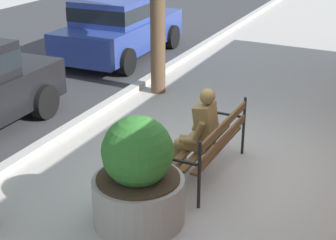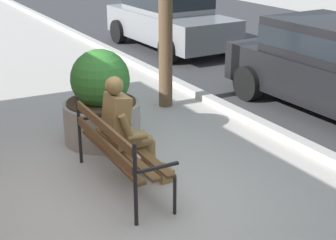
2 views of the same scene
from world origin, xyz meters
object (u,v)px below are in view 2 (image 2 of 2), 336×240
bronze_statue_seated (128,131)px  parked_car_grey (169,16)px  park_bench (116,147)px  concrete_planter (101,102)px

bronze_statue_seated → parked_car_grey: bearing=146.5°
park_bench → parked_car_grey: parked_car_grey is taller
bronze_statue_seated → parked_car_grey: 7.55m
bronze_statue_seated → concrete_planter: concrete_planter is taller
park_bench → bronze_statue_seated: bearing=118.1°
bronze_statue_seated → park_bench: bearing=-61.9°
concrete_planter → parked_car_grey: 6.34m
concrete_planter → bronze_statue_seated: bearing=-8.7°
park_bench → parked_car_grey: (-6.41, 4.38, 0.30)m
bronze_statue_seated → parked_car_grey: size_ratio=0.33×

